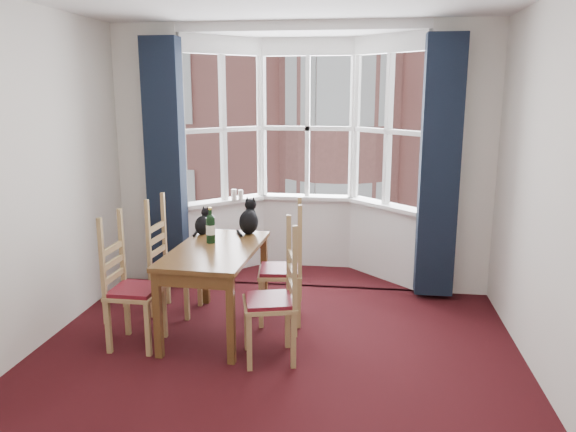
% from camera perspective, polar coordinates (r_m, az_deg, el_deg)
% --- Properties ---
extents(floor, '(4.50, 4.50, 0.00)m').
position_cam_1_polar(floor, '(4.26, -2.48, -17.07)').
color(floor, black).
rests_on(floor, ground).
extents(wall_near, '(4.00, 0.00, 4.00)m').
position_cam_1_polar(wall_near, '(1.70, -16.84, -12.66)').
color(wall_near, silver).
rests_on(wall_near, floor).
extents(wall_back_pier_left, '(0.70, 0.12, 2.80)m').
position_cam_1_polar(wall_back_pier_left, '(6.37, -13.74, 5.87)').
color(wall_back_pier_left, silver).
rests_on(wall_back_pier_left, floor).
extents(wall_back_pier_right, '(0.70, 0.12, 2.80)m').
position_cam_1_polar(wall_back_pier_right, '(6.01, 17.13, 5.28)').
color(wall_back_pier_right, silver).
rests_on(wall_back_pier_right, floor).
extents(bay_window, '(2.76, 0.94, 2.80)m').
position_cam_1_polar(bay_window, '(6.47, 1.75, 6.32)').
color(bay_window, white).
rests_on(bay_window, floor).
extents(curtain_left, '(0.38, 0.22, 2.60)m').
position_cam_1_polar(curtain_left, '(6.13, -12.32, 5.21)').
color(curtain_left, black).
rests_on(curtain_left, floor).
extents(curtain_right, '(0.38, 0.22, 2.60)m').
position_cam_1_polar(curtain_right, '(5.81, 15.13, 4.67)').
color(curtain_right, black).
rests_on(curtain_right, floor).
extents(dining_table, '(0.75, 1.34, 0.76)m').
position_cam_1_polar(dining_table, '(4.99, -7.35, -4.37)').
color(dining_table, brown).
rests_on(dining_table, floor).
extents(chair_left_near, '(0.41, 0.43, 0.92)m').
position_cam_1_polar(chair_left_near, '(4.92, -16.24, -7.37)').
color(chair_left_near, '#A2834E').
rests_on(chair_left_near, floor).
extents(chair_left_far, '(0.42, 0.44, 0.92)m').
position_cam_1_polar(chair_left_far, '(5.55, -12.22, -4.83)').
color(chair_left_far, '#A2834E').
rests_on(chair_left_far, floor).
extents(chair_right_near, '(0.50, 0.51, 0.92)m').
position_cam_1_polar(chair_right_near, '(4.49, -0.77, -8.78)').
color(chair_right_near, '#A2834E').
rests_on(chair_right_near, floor).
extents(chair_right_far, '(0.45, 0.47, 0.92)m').
position_cam_1_polar(chair_right_far, '(5.21, 0.21, -5.69)').
color(chair_right_far, '#A2834E').
rests_on(chair_right_far, floor).
extents(cat_left, '(0.19, 0.22, 0.27)m').
position_cam_1_polar(cat_left, '(5.43, -8.66, -0.77)').
color(cat_left, black).
rests_on(cat_left, dining_table).
extents(cat_right, '(0.19, 0.26, 0.35)m').
position_cam_1_polar(cat_right, '(5.40, -3.99, -0.37)').
color(cat_right, black).
rests_on(cat_right, dining_table).
extents(wine_bottle, '(0.08, 0.08, 0.32)m').
position_cam_1_polar(wine_bottle, '(5.10, -7.87, -1.16)').
color(wine_bottle, black).
rests_on(wine_bottle, dining_table).
extents(candle_tall, '(0.06, 0.06, 0.13)m').
position_cam_1_polar(candle_tall, '(6.52, -5.51, 2.17)').
color(candle_tall, white).
rests_on(candle_tall, bay_window).
extents(candle_short, '(0.06, 0.06, 0.11)m').
position_cam_1_polar(candle_short, '(6.54, -4.83, 2.15)').
color(candle_short, white).
rests_on(candle_short, bay_window).
extents(street, '(80.00, 80.00, 0.00)m').
position_cam_1_polar(street, '(36.80, 6.55, -0.17)').
color(street, '#333335').
rests_on(street, ground).
extents(tenement_building, '(18.40, 7.80, 15.20)m').
position_cam_1_polar(tenement_building, '(17.67, 5.70, 10.91)').
color(tenement_building, '#A76056').
rests_on(tenement_building, street).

